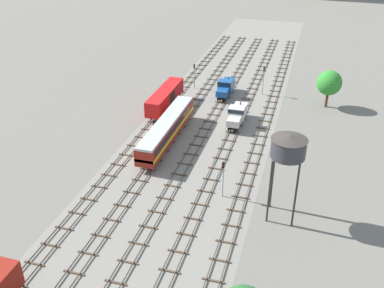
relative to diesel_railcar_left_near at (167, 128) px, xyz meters
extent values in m
plane|color=slate|center=(4.72, 3.84, -2.60)|extent=(480.00, 480.00, 0.00)
cube|color=gray|center=(4.72, 3.84, -2.59)|extent=(22.87, 176.00, 0.01)
cube|color=#47382D|center=(-5.43, 4.84, -2.38)|extent=(0.07, 126.00, 0.15)
cube|color=#47382D|center=(-4.00, 4.84, -2.38)|extent=(0.07, 126.00, 0.15)
cube|color=brown|center=(-4.72, -32.66, -2.53)|extent=(2.40, 0.22, 0.14)
cube|color=brown|center=(-4.72, -29.66, -2.53)|extent=(2.40, 0.22, 0.14)
cube|color=brown|center=(-4.72, -26.66, -2.53)|extent=(2.40, 0.22, 0.14)
cube|color=brown|center=(-4.72, -23.66, -2.53)|extent=(2.40, 0.22, 0.14)
cube|color=brown|center=(-4.72, -20.66, -2.53)|extent=(2.40, 0.22, 0.14)
cube|color=brown|center=(-4.72, -17.66, -2.53)|extent=(2.40, 0.22, 0.14)
cube|color=brown|center=(-4.72, -14.66, -2.53)|extent=(2.40, 0.22, 0.14)
cube|color=brown|center=(-4.72, -11.66, -2.53)|extent=(2.40, 0.22, 0.14)
cube|color=brown|center=(-4.72, -8.66, -2.53)|extent=(2.40, 0.22, 0.14)
cube|color=brown|center=(-4.72, -5.66, -2.53)|extent=(2.40, 0.22, 0.14)
cube|color=brown|center=(-4.72, -2.66, -2.53)|extent=(2.40, 0.22, 0.14)
cube|color=brown|center=(-4.72, 0.34, -2.53)|extent=(2.40, 0.22, 0.14)
cube|color=brown|center=(-4.72, 3.34, -2.53)|extent=(2.40, 0.22, 0.14)
cube|color=brown|center=(-4.72, 6.34, -2.53)|extent=(2.40, 0.22, 0.14)
cube|color=brown|center=(-4.72, 9.34, -2.53)|extent=(2.40, 0.22, 0.14)
cube|color=brown|center=(-4.72, 12.34, -2.53)|extent=(2.40, 0.22, 0.14)
cube|color=brown|center=(-4.72, 15.34, -2.53)|extent=(2.40, 0.22, 0.14)
cube|color=brown|center=(-4.72, 18.34, -2.53)|extent=(2.40, 0.22, 0.14)
cube|color=brown|center=(-4.72, 21.34, -2.53)|extent=(2.40, 0.22, 0.14)
cube|color=brown|center=(-4.72, 24.34, -2.53)|extent=(2.40, 0.22, 0.14)
cube|color=brown|center=(-4.72, 27.34, -2.53)|extent=(2.40, 0.22, 0.14)
cube|color=brown|center=(-4.72, 30.34, -2.53)|extent=(2.40, 0.22, 0.14)
cube|color=brown|center=(-4.72, 33.34, -2.53)|extent=(2.40, 0.22, 0.14)
cube|color=brown|center=(-4.72, 36.34, -2.53)|extent=(2.40, 0.22, 0.14)
cube|color=brown|center=(-4.72, 39.34, -2.53)|extent=(2.40, 0.22, 0.14)
cube|color=brown|center=(-4.72, 42.34, -2.53)|extent=(2.40, 0.22, 0.14)
cube|color=brown|center=(-4.72, 45.34, -2.53)|extent=(2.40, 0.22, 0.14)
cube|color=brown|center=(-4.72, 48.34, -2.53)|extent=(2.40, 0.22, 0.14)
cube|color=brown|center=(-4.72, 51.34, -2.53)|extent=(2.40, 0.22, 0.14)
cube|color=brown|center=(-4.72, 54.34, -2.53)|extent=(2.40, 0.22, 0.14)
cube|color=brown|center=(-4.72, 57.34, -2.53)|extent=(2.40, 0.22, 0.14)
cube|color=brown|center=(-4.72, 60.34, -2.53)|extent=(2.40, 0.22, 0.14)
cube|color=brown|center=(-4.72, 63.34, -2.53)|extent=(2.40, 0.22, 0.14)
cube|color=brown|center=(-4.72, 66.34, -2.53)|extent=(2.40, 0.22, 0.14)
cube|color=#47382D|center=(-0.72, 4.84, -2.38)|extent=(0.07, 126.00, 0.15)
cube|color=#47382D|center=(0.72, 4.84, -2.38)|extent=(0.07, 126.00, 0.15)
cube|color=brown|center=(0.00, -29.66, -2.53)|extent=(2.40, 0.22, 0.14)
cube|color=brown|center=(0.00, -26.66, -2.53)|extent=(2.40, 0.22, 0.14)
cube|color=brown|center=(0.00, -23.66, -2.53)|extent=(2.40, 0.22, 0.14)
cube|color=brown|center=(0.00, -20.66, -2.53)|extent=(2.40, 0.22, 0.14)
cube|color=brown|center=(0.00, -17.66, -2.53)|extent=(2.40, 0.22, 0.14)
cube|color=brown|center=(0.00, -14.66, -2.53)|extent=(2.40, 0.22, 0.14)
cube|color=brown|center=(0.00, -11.66, -2.53)|extent=(2.40, 0.22, 0.14)
cube|color=brown|center=(0.00, -8.66, -2.53)|extent=(2.40, 0.22, 0.14)
cube|color=brown|center=(0.00, -5.66, -2.53)|extent=(2.40, 0.22, 0.14)
cube|color=brown|center=(0.00, -2.66, -2.53)|extent=(2.40, 0.22, 0.14)
cube|color=brown|center=(0.00, 0.34, -2.53)|extent=(2.40, 0.22, 0.14)
cube|color=brown|center=(0.00, 3.34, -2.53)|extent=(2.40, 0.22, 0.14)
cube|color=brown|center=(0.00, 6.34, -2.53)|extent=(2.40, 0.22, 0.14)
cube|color=brown|center=(0.00, 9.34, -2.53)|extent=(2.40, 0.22, 0.14)
cube|color=brown|center=(0.00, 12.34, -2.53)|extent=(2.40, 0.22, 0.14)
cube|color=brown|center=(0.00, 15.34, -2.53)|extent=(2.40, 0.22, 0.14)
cube|color=brown|center=(0.00, 18.34, -2.53)|extent=(2.40, 0.22, 0.14)
cube|color=brown|center=(0.00, 21.34, -2.53)|extent=(2.40, 0.22, 0.14)
cube|color=brown|center=(0.00, 24.34, -2.53)|extent=(2.40, 0.22, 0.14)
cube|color=brown|center=(0.00, 27.34, -2.53)|extent=(2.40, 0.22, 0.14)
cube|color=brown|center=(0.00, 30.34, -2.53)|extent=(2.40, 0.22, 0.14)
cube|color=brown|center=(0.00, 33.34, -2.53)|extent=(2.40, 0.22, 0.14)
cube|color=brown|center=(0.00, 36.34, -2.53)|extent=(2.40, 0.22, 0.14)
cube|color=brown|center=(0.00, 39.34, -2.53)|extent=(2.40, 0.22, 0.14)
cube|color=brown|center=(0.00, 42.34, -2.53)|extent=(2.40, 0.22, 0.14)
cube|color=brown|center=(0.00, 45.34, -2.53)|extent=(2.40, 0.22, 0.14)
cube|color=brown|center=(0.00, 48.34, -2.53)|extent=(2.40, 0.22, 0.14)
cube|color=brown|center=(0.00, 51.34, -2.53)|extent=(2.40, 0.22, 0.14)
cube|color=brown|center=(0.00, 54.34, -2.53)|extent=(2.40, 0.22, 0.14)
cube|color=brown|center=(0.00, 57.34, -2.53)|extent=(2.40, 0.22, 0.14)
cube|color=brown|center=(0.00, 60.34, -2.53)|extent=(2.40, 0.22, 0.14)
cube|color=brown|center=(0.00, 63.34, -2.53)|extent=(2.40, 0.22, 0.14)
cube|color=brown|center=(0.00, 66.34, -2.53)|extent=(2.40, 0.22, 0.14)
cube|color=#47382D|center=(4.00, 4.84, -2.38)|extent=(0.07, 126.00, 0.15)
cube|color=#47382D|center=(5.43, 4.84, -2.38)|extent=(0.07, 126.00, 0.15)
cube|color=brown|center=(4.72, -29.66, -2.53)|extent=(2.40, 0.22, 0.14)
cube|color=brown|center=(4.72, -26.66, -2.53)|extent=(2.40, 0.22, 0.14)
cube|color=brown|center=(4.72, -23.66, -2.53)|extent=(2.40, 0.22, 0.14)
cube|color=brown|center=(4.72, -20.66, -2.53)|extent=(2.40, 0.22, 0.14)
cube|color=brown|center=(4.72, -17.66, -2.53)|extent=(2.40, 0.22, 0.14)
cube|color=brown|center=(4.72, -14.66, -2.53)|extent=(2.40, 0.22, 0.14)
cube|color=brown|center=(4.72, -11.66, -2.53)|extent=(2.40, 0.22, 0.14)
cube|color=brown|center=(4.72, -8.66, -2.53)|extent=(2.40, 0.22, 0.14)
cube|color=brown|center=(4.72, -5.66, -2.53)|extent=(2.40, 0.22, 0.14)
cube|color=brown|center=(4.72, -2.66, -2.53)|extent=(2.40, 0.22, 0.14)
cube|color=brown|center=(4.72, 0.34, -2.53)|extent=(2.40, 0.22, 0.14)
cube|color=brown|center=(4.72, 3.34, -2.53)|extent=(2.40, 0.22, 0.14)
cube|color=brown|center=(4.72, 6.34, -2.53)|extent=(2.40, 0.22, 0.14)
cube|color=brown|center=(4.72, 9.34, -2.53)|extent=(2.40, 0.22, 0.14)
cube|color=brown|center=(4.72, 12.34, -2.53)|extent=(2.40, 0.22, 0.14)
cube|color=brown|center=(4.72, 15.34, -2.53)|extent=(2.40, 0.22, 0.14)
cube|color=brown|center=(4.72, 18.34, -2.53)|extent=(2.40, 0.22, 0.14)
cube|color=brown|center=(4.72, 21.34, -2.53)|extent=(2.40, 0.22, 0.14)
cube|color=brown|center=(4.72, 24.34, -2.53)|extent=(2.40, 0.22, 0.14)
cube|color=brown|center=(4.72, 27.34, -2.53)|extent=(2.40, 0.22, 0.14)
cube|color=brown|center=(4.72, 30.34, -2.53)|extent=(2.40, 0.22, 0.14)
cube|color=brown|center=(4.72, 33.34, -2.53)|extent=(2.40, 0.22, 0.14)
cube|color=brown|center=(4.72, 36.34, -2.53)|extent=(2.40, 0.22, 0.14)
cube|color=brown|center=(4.72, 39.34, -2.53)|extent=(2.40, 0.22, 0.14)
cube|color=brown|center=(4.72, 42.34, -2.53)|extent=(2.40, 0.22, 0.14)
cube|color=brown|center=(4.72, 45.34, -2.53)|extent=(2.40, 0.22, 0.14)
cube|color=brown|center=(4.72, 48.34, -2.53)|extent=(2.40, 0.22, 0.14)
cube|color=brown|center=(4.72, 51.34, -2.53)|extent=(2.40, 0.22, 0.14)
cube|color=brown|center=(4.72, 54.34, -2.53)|extent=(2.40, 0.22, 0.14)
cube|color=brown|center=(4.72, 57.34, -2.53)|extent=(2.40, 0.22, 0.14)
cube|color=brown|center=(4.72, 60.34, -2.53)|extent=(2.40, 0.22, 0.14)
cube|color=brown|center=(4.72, 63.34, -2.53)|extent=(2.40, 0.22, 0.14)
cube|color=brown|center=(4.72, 66.34, -2.53)|extent=(2.40, 0.22, 0.14)
cube|color=#47382D|center=(8.72, 4.84, -2.38)|extent=(0.07, 126.00, 0.15)
cube|color=#47382D|center=(10.15, 4.84, -2.38)|extent=(0.07, 126.00, 0.15)
cube|color=brown|center=(9.43, -26.66, -2.53)|extent=(2.40, 0.22, 0.14)
cube|color=brown|center=(9.43, -23.66, -2.53)|extent=(2.40, 0.22, 0.14)
cube|color=brown|center=(9.43, -20.66, -2.53)|extent=(2.40, 0.22, 0.14)
cube|color=brown|center=(9.43, -17.66, -2.53)|extent=(2.40, 0.22, 0.14)
cube|color=brown|center=(9.43, -14.66, -2.53)|extent=(2.40, 0.22, 0.14)
cube|color=brown|center=(9.43, -11.66, -2.53)|extent=(2.40, 0.22, 0.14)
cube|color=brown|center=(9.43, -8.66, -2.53)|extent=(2.40, 0.22, 0.14)
cube|color=brown|center=(9.43, -5.66, -2.53)|extent=(2.40, 0.22, 0.14)
cube|color=brown|center=(9.43, -2.66, -2.53)|extent=(2.40, 0.22, 0.14)
cube|color=brown|center=(9.43, 0.34, -2.53)|extent=(2.40, 0.22, 0.14)
cube|color=brown|center=(9.43, 3.34, -2.53)|extent=(2.40, 0.22, 0.14)
cube|color=brown|center=(9.43, 6.34, -2.53)|extent=(2.40, 0.22, 0.14)
cube|color=brown|center=(9.43, 9.34, -2.53)|extent=(2.40, 0.22, 0.14)
cube|color=brown|center=(9.43, 12.34, -2.53)|extent=(2.40, 0.22, 0.14)
cube|color=brown|center=(9.43, 15.34, -2.53)|extent=(2.40, 0.22, 0.14)
cube|color=brown|center=(9.43, 18.34, -2.53)|extent=(2.40, 0.22, 0.14)
cube|color=brown|center=(9.43, 21.34, -2.53)|extent=(2.40, 0.22, 0.14)
cube|color=brown|center=(9.43, 24.34, -2.53)|extent=(2.40, 0.22, 0.14)
cube|color=brown|center=(9.43, 27.34, -2.53)|extent=(2.40, 0.22, 0.14)
cube|color=brown|center=(9.43, 30.34, -2.53)|extent=(2.40, 0.22, 0.14)
cube|color=brown|center=(9.43, 33.34, -2.53)|extent=(2.40, 0.22, 0.14)
cube|color=brown|center=(9.43, 36.34, -2.53)|extent=(2.40, 0.22, 0.14)
cube|color=brown|center=(9.43, 39.34, -2.53)|extent=(2.40, 0.22, 0.14)
cube|color=brown|center=(9.43, 42.34, -2.53)|extent=(2.40, 0.22, 0.14)
cube|color=brown|center=(9.43, 45.34, -2.53)|extent=(2.40, 0.22, 0.14)
cube|color=brown|center=(9.43, 48.34, -2.53)|extent=(2.40, 0.22, 0.14)
cube|color=brown|center=(9.43, 51.34, -2.53)|extent=(2.40, 0.22, 0.14)
cube|color=brown|center=(9.43, 54.34, -2.53)|extent=(2.40, 0.22, 0.14)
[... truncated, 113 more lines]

